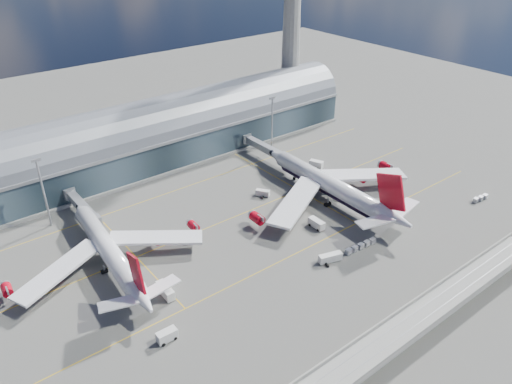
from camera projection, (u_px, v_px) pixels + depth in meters
ground at (261, 246)px, 163.38m from camera, size 500.00×500.00×0.00m
taxi_lines at (223, 218)px, 178.51m from camera, size 200.00×80.12×0.01m
terminal at (147, 139)px, 211.17m from camera, size 200.00×30.00×28.00m
control_tower at (292, 16)px, 240.45m from camera, size 19.00×19.00×103.00m
guideway at (401, 331)px, 123.13m from camera, size 220.00×8.50×7.20m
floodlight_mast_left at (43, 191)px, 167.43m from camera, size 3.00×0.70×25.70m
floodlight_mast_right at (272, 123)px, 221.19m from camera, size 3.00×0.70×25.70m
airliner_left at (110, 252)px, 151.15m from camera, size 61.56×64.70×19.70m
airliner_right at (331, 186)px, 186.33m from camera, size 70.09×73.24×23.27m
jet_bridge_left at (81, 205)px, 176.01m from camera, size 4.40×28.00×7.25m
jet_bridge_right at (264, 148)px, 218.74m from camera, size 4.40×32.00×7.25m
service_truck_0 at (165, 291)px, 141.75m from camera, size 2.87×7.60×3.12m
service_truck_1 at (167, 336)px, 126.86m from camera, size 5.36×2.76×3.08m
service_truck_2 at (330, 258)px, 155.56m from camera, size 7.96×4.33×2.77m
service_truck_3 at (316, 224)px, 172.20m from camera, size 2.71×6.37×3.06m
service_truck_4 at (316, 164)px, 212.23m from camera, size 4.59×6.24×3.29m
service_truck_5 at (263, 193)px, 191.44m from camera, size 4.67×5.50×2.56m
cargo_train_1 at (361, 246)px, 161.79m from camera, size 13.04×2.65×1.72m
cargo_train_2 at (480, 198)px, 188.69m from camera, size 7.83×2.61×1.72m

